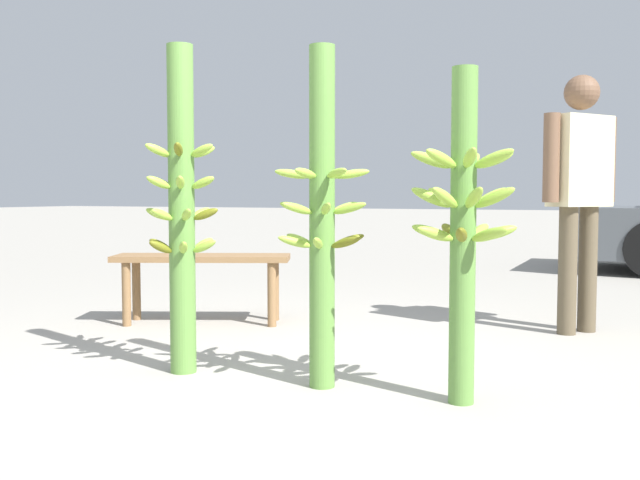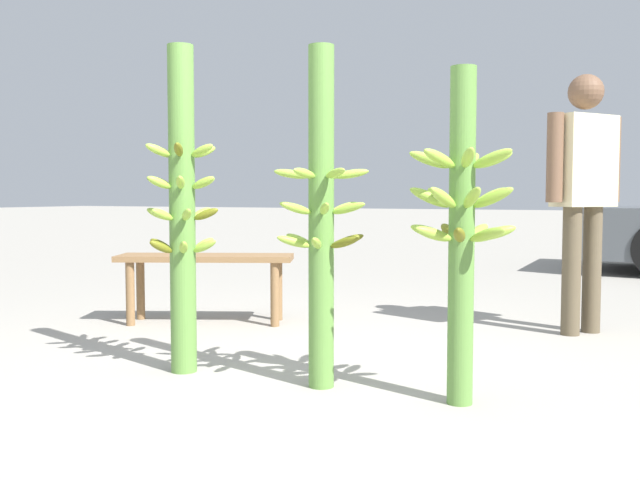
{
  "view_description": "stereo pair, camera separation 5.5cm",
  "coord_description": "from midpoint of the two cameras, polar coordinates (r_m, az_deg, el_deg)",
  "views": [
    {
      "loc": [
        1.44,
        -2.84,
        0.9
      ],
      "look_at": [
        -0.04,
        0.35,
        0.67
      ],
      "focal_mm": 40.0,
      "sensor_mm": 36.0,
      "label": 1
    },
    {
      "loc": [
        1.49,
        -2.82,
        0.9
      ],
      "look_at": [
        -0.04,
        0.35,
        0.67
      ],
      "focal_mm": 40.0,
      "sensor_mm": 36.0,
      "label": 2
    }
  ],
  "objects": [
    {
      "name": "market_bench",
      "position": [
        5.03,
        -9.73,
        -2.16
      ],
      "size": [
        1.25,
        0.8,
        0.48
      ],
      "rotation": [
        0.0,
        0.0,
        0.42
      ],
      "color": "olive",
      "rests_on": "ground_plane"
    },
    {
      "name": "vendor_person",
      "position": [
        4.87,
        19.76,
        4.53
      ],
      "size": [
        0.44,
        0.57,
        1.66
      ],
      "rotation": [
        0.0,
        0.0,
        0.96
      ],
      "color": "brown",
      "rests_on": "ground_plane"
    },
    {
      "name": "banana_stalk_left",
      "position": [
        3.63,
        -11.44,
        2.48
      ],
      "size": [
        0.39,
        0.39,
        1.64
      ],
      "color": "#5B8C3D",
      "rests_on": "ground_plane"
    },
    {
      "name": "banana_stalk_right",
      "position": [
        3.08,
        10.87,
        1.27
      ],
      "size": [
        0.47,
        0.47,
        1.43
      ],
      "color": "#5B8C3D",
      "rests_on": "ground_plane"
    },
    {
      "name": "banana_stalk_center",
      "position": [
        3.28,
        -0.32,
        1.88
      ],
      "size": [
        0.44,
        0.44,
        1.58
      ],
      "color": "#5B8C3D",
      "rests_on": "ground_plane"
    },
    {
      "name": "ground_plane",
      "position": [
        3.31,
        -2.41,
        -12.08
      ],
      "size": [
        80.0,
        80.0,
        0.0
      ],
      "primitive_type": "plane",
      "color": "#9E998E"
    }
  ]
}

